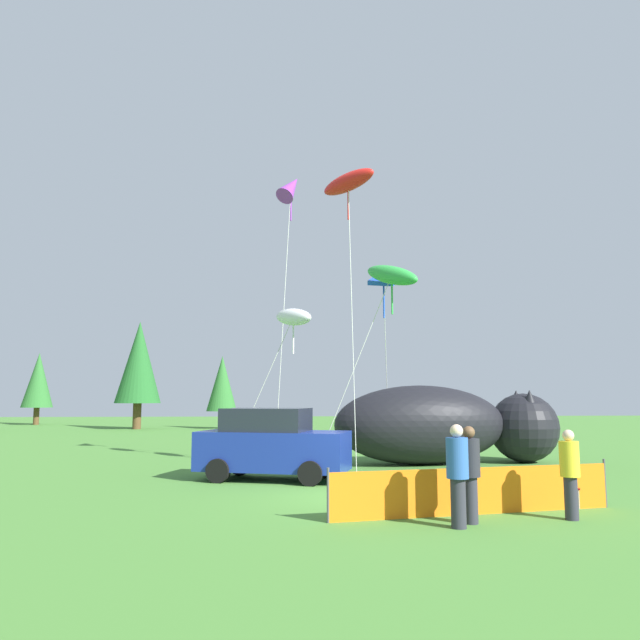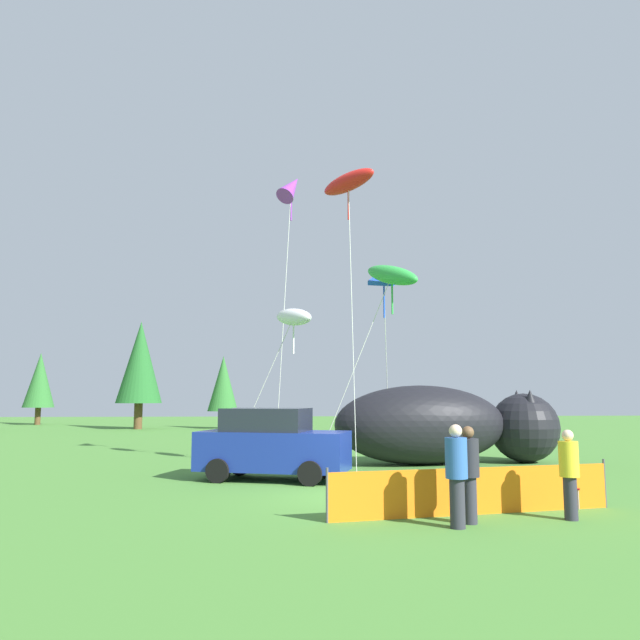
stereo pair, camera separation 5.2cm
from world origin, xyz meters
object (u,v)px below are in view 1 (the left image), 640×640
(parked_car, at_px, (272,444))
(kite_white_ghost, at_px, (293,317))
(spectator_in_white_shirt, at_px, (470,470))
(spectator_in_green_shirt, at_px, (458,471))
(kite_red_lizard, at_px, (348,183))
(kite_blue_box, at_px, (384,284))
(folding_chair, at_px, (563,483))
(kite_green_fish, at_px, (392,276))
(kite_purple_delta, at_px, (291,189))
(inflatable_cat, at_px, (444,428))
(spectator_in_blue_shirt, at_px, (570,470))

(parked_car, relative_size, kite_white_ghost, 0.81)
(spectator_in_white_shirt, relative_size, spectator_in_green_shirt, 0.97)
(parked_car, bearing_deg, kite_red_lizard, 56.79)
(kite_blue_box, bearing_deg, kite_red_lizard, -142.69)
(kite_red_lizard, bearing_deg, folding_chair, -60.60)
(kite_green_fish, bearing_deg, kite_blue_box, 91.76)
(kite_purple_delta, xyz_separation_m, kite_green_fish, (3.25, -2.89, -3.87))
(inflatable_cat, relative_size, kite_green_fish, 1.20)
(kite_white_ghost, relative_size, kite_red_lizard, 0.56)
(kite_purple_delta, distance_m, kite_green_fish, 5.82)
(spectator_in_blue_shirt, height_order, kite_red_lizard, kite_red_lizard)
(kite_green_fish, bearing_deg, kite_red_lizard, 170.81)
(kite_blue_box, height_order, kite_white_ghost, kite_blue_box)
(kite_white_ghost, bearing_deg, kite_red_lizard, -41.08)
(parked_car, height_order, kite_green_fish, kite_green_fish)
(kite_red_lizard, bearing_deg, kite_purple_delta, 124.92)
(parked_car, height_order, spectator_in_green_shirt, parked_car)
(folding_chair, bearing_deg, kite_white_ghost, 151.70)
(spectator_in_white_shirt, xyz_separation_m, kite_green_fish, (0.14, 8.18, 5.32))
(inflatable_cat, relative_size, spectator_in_blue_shirt, 4.88)
(inflatable_cat, distance_m, spectator_in_white_shirt, 10.39)
(kite_blue_box, distance_m, kite_purple_delta, 5.33)
(spectator_in_green_shirt, distance_m, kite_blue_box, 11.14)
(parked_car, xyz_separation_m, kite_purple_delta, (0.62, 4.70, 9.17))
(spectator_in_blue_shirt, xyz_separation_m, kite_purple_delta, (-5.15, 10.87, 9.23))
(kite_purple_delta, bearing_deg, kite_red_lizard, -55.08)
(spectator_in_white_shirt, height_order, kite_green_fish, kite_green_fish)
(spectator_in_white_shirt, height_order, kite_purple_delta, kite_purple_delta)
(spectator_in_green_shirt, bearing_deg, kite_purple_delta, 103.54)
(inflatable_cat, height_order, kite_blue_box, kite_blue_box)
(parked_car, xyz_separation_m, spectator_in_white_shirt, (3.73, -6.37, -0.02))
(spectator_in_blue_shirt, relative_size, kite_white_ghost, 0.31)
(kite_blue_box, relative_size, kite_white_ghost, 1.18)
(parked_car, distance_m, inflatable_cat, 7.11)
(kite_blue_box, height_order, kite_purple_delta, kite_purple_delta)
(parked_car, relative_size, spectator_in_white_shirt, 2.54)
(spectator_in_blue_shirt, relative_size, kite_green_fish, 0.25)
(spectator_in_green_shirt, height_order, kite_green_fish, kite_green_fish)
(parked_car, relative_size, kite_green_fish, 0.65)
(parked_car, xyz_separation_m, inflatable_cat, (6.03, 3.76, 0.26))
(spectator_in_white_shirt, height_order, spectator_in_blue_shirt, spectator_in_white_shirt)
(spectator_in_blue_shirt, height_order, kite_purple_delta, kite_purple_delta)
(spectator_in_white_shirt, bearing_deg, inflatable_cat, 77.19)
(kite_green_fish, bearing_deg, folding_chair, -69.66)
(folding_chair, height_order, kite_red_lizard, kite_red_lizard)
(kite_blue_box, distance_m, kite_green_fish, 1.26)
(spectator_in_green_shirt, bearing_deg, folding_chair, 34.55)
(parked_car, relative_size, spectator_in_green_shirt, 2.47)
(parked_car, bearing_deg, spectator_in_green_shirt, -45.97)
(kite_white_ghost, distance_m, kite_purple_delta, 5.18)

